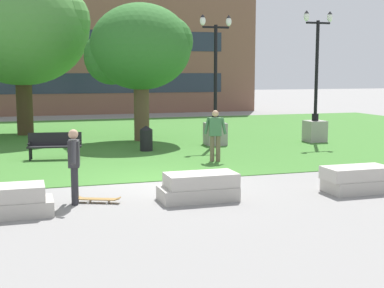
% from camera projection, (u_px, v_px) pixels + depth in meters
% --- Properties ---
extents(ground_plane, '(140.00, 140.00, 0.00)m').
position_uv_depth(ground_plane, '(156.00, 182.00, 14.62)').
color(ground_plane, gray).
extents(grass_lawn, '(40.00, 20.00, 0.02)m').
position_uv_depth(grass_lawn, '(104.00, 138.00, 24.07)').
color(grass_lawn, '#3D752D').
rests_on(grass_lawn, ground).
extents(concrete_block_center, '(1.82, 0.90, 0.64)m').
position_uv_depth(concrete_block_center, '(6.00, 201.00, 11.11)').
color(concrete_block_center, '#B2ADA3').
rests_on(concrete_block_center, ground).
extents(concrete_block_left, '(1.80, 0.90, 0.64)m').
position_uv_depth(concrete_block_left, '(199.00, 187.00, 12.50)').
color(concrete_block_left, '#B2ADA3').
rests_on(concrete_block_left, ground).
extents(concrete_block_right, '(1.87, 0.90, 0.64)m').
position_uv_depth(concrete_block_right, '(359.00, 180.00, 13.37)').
color(concrete_block_right, '#B2ADA3').
rests_on(concrete_block_right, ground).
extents(person_skateboarder, '(0.30, 1.25, 1.71)m').
position_uv_depth(person_skateboarder, '(74.00, 162.00, 12.03)').
color(person_skateboarder, '#28282D').
rests_on(person_skateboarder, ground).
extents(skateboard, '(1.02, 0.57, 0.14)m').
position_uv_depth(skateboard, '(99.00, 199.00, 12.25)').
color(skateboard, olive).
rests_on(skateboard, ground).
extents(park_bench_near_left, '(1.86, 0.78, 0.90)m').
position_uv_depth(park_bench_near_left, '(55.00, 144.00, 18.28)').
color(park_bench_near_left, black).
rests_on(park_bench_near_left, grass_lawn).
extents(lamp_post_right, '(1.32, 0.80, 5.49)m').
position_uv_depth(lamp_post_right, '(315.00, 116.00, 22.78)').
color(lamp_post_right, gray).
rests_on(lamp_post_right, grass_lawn).
extents(lamp_post_center, '(1.32, 0.80, 5.23)m').
position_uv_depth(lamp_post_center, '(215.00, 119.00, 21.80)').
color(lamp_post_center, gray).
rests_on(lamp_post_center, grass_lawn).
extents(tree_near_right, '(6.56, 6.25, 7.65)m').
position_uv_depth(tree_near_right, '(20.00, 30.00, 24.79)').
color(tree_near_right, '#42301E').
rests_on(tree_near_right, grass_lawn).
extents(tree_near_left, '(4.54, 4.32, 5.87)m').
position_uv_depth(tree_near_left, '(139.00, 48.00, 22.79)').
color(tree_near_left, brown).
rests_on(tree_near_left, grass_lawn).
extents(trash_bin, '(0.49, 0.49, 0.96)m').
position_uv_depth(trash_bin, '(146.00, 138.00, 20.18)').
color(trash_bin, black).
rests_on(trash_bin, grass_lawn).
extents(person_bystander_near_lawn, '(0.74, 0.39, 1.71)m').
position_uv_depth(person_bystander_near_lawn, '(215.00, 133.00, 17.73)').
color(person_bystander_near_lawn, brown).
rests_on(person_bystander_near_lawn, grass_lawn).
extents(building_facade_distant, '(22.18, 1.03, 9.95)m').
position_uv_depth(building_facade_distant, '(109.00, 44.00, 37.86)').
color(building_facade_distant, brown).
rests_on(building_facade_distant, ground).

